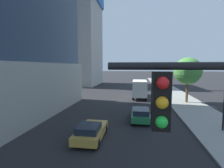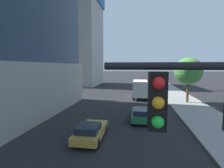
% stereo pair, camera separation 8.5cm
% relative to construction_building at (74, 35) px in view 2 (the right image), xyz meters
% --- Properties ---
extents(sidewalk, '(5.08, 120.00, 0.15)m').
position_rel_construction_building_xyz_m(sidewalk, '(25.67, -29.76, -14.53)').
color(sidewalk, gray).
rests_on(sidewalk, ground).
extents(construction_building, '(15.19, 23.94, 35.36)m').
position_rel_construction_building_xyz_m(construction_building, '(0.00, 0.00, 0.00)').
color(construction_building, '#B2AFA8').
rests_on(construction_building, ground).
extents(street_tree, '(3.93, 3.93, 6.56)m').
position_rel_construction_building_xyz_m(street_tree, '(25.90, -22.91, -9.88)').
color(street_tree, brown).
rests_on(street_tree, sidewalk).
extents(car_gold, '(1.83, 4.08, 1.28)m').
position_rel_construction_building_xyz_m(car_gold, '(15.31, -37.40, -13.97)').
color(car_gold, '#AD8938').
rests_on(car_gold, ground).
extents(car_green, '(1.78, 4.23, 1.35)m').
position_rel_construction_building_xyz_m(car_green, '(19.05, -32.35, -13.92)').
color(car_green, '#1E6638').
rests_on(car_green, ground).
extents(box_truck, '(2.31, 7.42, 3.04)m').
position_rel_construction_building_xyz_m(box_truck, '(19.05, -19.44, -12.90)').
color(box_truck, silver).
rests_on(box_truck, ground).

